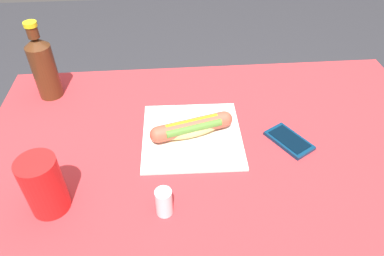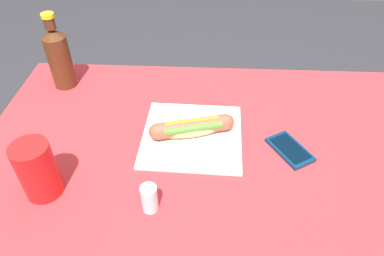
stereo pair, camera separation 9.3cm
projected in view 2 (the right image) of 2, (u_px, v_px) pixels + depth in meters
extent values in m
cylinder|color=brown|center=(343.00, 174.00, 1.37)|extent=(0.07, 0.07, 0.72)
cylinder|color=brown|center=(84.00, 164.00, 1.41)|extent=(0.07, 0.07, 0.72)
cube|color=brown|center=(216.00, 151.00, 0.94)|extent=(1.18, 0.71, 0.03)
cube|color=#B72D33|center=(216.00, 147.00, 0.92)|extent=(1.24, 0.77, 0.00)
cube|color=silver|center=(192.00, 136.00, 0.95)|extent=(0.27, 0.27, 0.01)
ellipsoid|color=#E5BC75|center=(192.00, 128.00, 0.93)|extent=(0.19, 0.10, 0.05)
cylinder|color=#BC4C38|center=(192.00, 127.00, 0.93)|extent=(0.19, 0.09, 0.04)
sphere|color=#BC4C38|center=(157.00, 132.00, 0.91)|extent=(0.04, 0.04, 0.04)
sphere|color=#BC4C38|center=(226.00, 122.00, 0.94)|extent=(0.04, 0.04, 0.04)
cube|color=yellow|center=(192.00, 121.00, 0.92)|extent=(0.14, 0.04, 0.00)
cylinder|color=#4C7A2D|center=(193.00, 128.00, 0.91)|extent=(0.15, 0.06, 0.02)
cube|color=#0A2D4C|center=(290.00, 150.00, 0.91)|extent=(0.12, 0.14, 0.01)
cube|color=black|center=(290.00, 148.00, 0.90)|extent=(0.10, 0.12, 0.00)
cylinder|color=#4C2814|center=(60.00, 62.00, 1.09)|extent=(0.07, 0.07, 0.17)
cone|color=#4C2814|center=(52.00, 33.00, 1.02)|extent=(0.07, 0.07, 0.03)
cylinder|color=#4C2814|center=(49.00, 23.00, 1.00)|extent=(0.03, 0.03, 0.03)
cylinder|color=yellow|center=(47.00, 15.00, 0.99)|extent=(0.04, 0.04, 0.01)
cylinder|color=red|center=(37.00, 170.00, 0.77)|extent=(0.08, 0.08, 0.14)
cylinder|color=silver|center=(149.00, 198.00, 0.75)|extent=(0.04, 0.04, 0.07)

